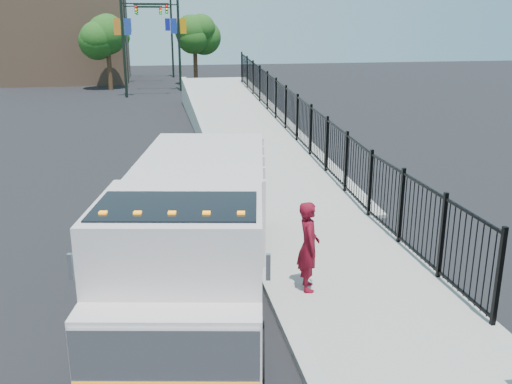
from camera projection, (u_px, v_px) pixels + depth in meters
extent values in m
plane|color=black|center=(273.00, 296.00, 11.41)|extent=(120.00, 120.00, 0.00)
cube|color=#9E998E|center=(406.00, 336.00, 9.84)|extent=(3.55, 12.00, 0.12)
cube|color=#ADAAA3|center=(298.00, 347.00, 9.50)|extent=(0.30, 12.00, 0.16)
cube|color=#9E998E|center=(246.00, 137.00, 26.83)|extent=(3.95, 24.06, 3.19)
cube|color=black|center=(297.00, 133.00, 23.05)|extent=(0.10, 28.00, 1.80)
cube|color=black|center=(199.00, 264.00, 11.46)|extent=(2.39, 7.30, 0.23)
cube|color=silver|center=(181.00, 267.00, 8.81)|extent=(2.89, 2.76, 2.13)
cube|color=silver|center=(170.00, 344.00, 7.69)|extent=(2.59, 1.20, 1.06)
cube|color=silver|center=(165.00, 360.00, 7.32)|extent=(2.42, 0.54, 0.90)
cube|color=black|center=(177.00, 234.00, 8.37)|extent=(2.56, 1.79, 0.90)
cube|color=silver|center=(204.00, 194.00, 12.47)|extent=(3.34, 4.86, 1.81)
cube|color=silver|center=(71.00, 267.00, 7.66)|extent=(0.07, 0.07, 0.37)
cube|color=silver|center=(268.00, 267.00, 7.65)|extent=(0.07, 0.07, 0.37)
cube|color=orange|center=(103.00, 214.00, 7.89)|extent=(0.12, 0.10, 0.06)
cube|color=orange|center=(138.00, 214.00, 7.88)|extent=(0.12, 0.10, 0.06)
cube|color=orange|center=(172.00, 214.00, 7.88)|extent=(0.12, 0.10, 0.06)
cube|color=orange|center=(207.00, 214.00, 7.88)|extent=(0.12, 0.10, 0.06)
cube|color=orange|center=(241.00, 214.00, 7.88)|extent=(0.12, 0.10, 0.06)
cylinder|color=black|center=(102.00, 357.00, 8.43)|extent=(0.53, 1.11, 1.06)
cylinder|color=black|center=(253.00, 357.00, 8.42)|extent=(0.53, 1.11, 1.06)
cylinder|color=black|center=(160.00, 231.00, 13.41)|extent=(0.53, 1.11, 1.06)
cylinder|color=black|center=(255.00, 231.00, 13.40)|extent=(0.53, 1.11, 1.06)
cylinder|color=black|center=(168.00, 215.00, 14.53)|extent=(0.53, 1.11, 1.06)
cylinder|color=black|center=(255.00, 215.00, 14.52)|extent=(0.53, 1.11, 1.06)
imported|color=maroon|center=(309.00, 246.00, 11.21)|extent=(0.52, 0.72, 1.83)
cylinder|color=black|center=(123.00, 39.00, 38.97)|extent=(0.18, 0.18, 8.00)
cube|color=black|center=(145.00, 4.00, 38.57)|extent=(3.20, 0.08, 0.08)
cube|color=black|center=(167.00, 9.00, 38.93)|extent=(0.18, 0.22, 0.60)
cube|color=navy|center=(128.00, 27.00, 38.79)|extent=(0.45, 0.04, 1.10)
cube|color=#C05F19|center=(117.00, 27.00, 38.67)|extent=(0.45, 0.04, 1.10)
cylinder|color=black|center=(179.00, 37.00, 42.56)|extent=(0.18, 0.18, 8.00)
cube|color=black|center=(156.00, 5.00, 41.61)|extent=(3.20, 0.08, 0.08)
cube|color=black|center=(136.00, 10.00, 41.46)|extent=(0.18, 0.22, 0.60)
cube|color=#C87C09|center=(183.00, 26.00, 42.38)|extent=(0.45, 0.04, 1.10)
cube|color=navy|center=(174.00, 26.00, 42.26)|extent=(0.45, 0.04, 1.10)
cylinder|color=black|center=(125.00, 35.00, 47.89)|extent=(0.18, 0.18, 8.00)
cube|color=black|center=(143.00, 6.00, 47.50)|extent=(3.20, 0.08, 0.08)
cube|color=black|center=(160.00, 11.00, 47.85)|extent=(0.18, 0.22, 0.60)
cube|color=#245B8D|center=(129.00, 25.00, 47.72)|extent=(0.45, 0.04, 1.10)
cube|color=#DA6507|center=(120.00, 25.00, 47.60)|extent=(0.45, 0.04, 1.10)
cylinder|color=black|center=(172.00, 34.00, 52.66)|extent=(0.18, 0.18, 8.00)
cube|color=black|center=(153.00, 7.00, 51.71)|extent=(3.20, 0.08, 0.08)
cube|color=black|center=(137.00, 11.00, 51.56)|extent=(0.18, 0.22, 0.60)
cube|color=gold|center=(175.00, 25.00, 52.49)|extent=(0.45, 0.04, 1.10)
cube|color=navy|center=(168.00, 25.00, 52.36)|extent=(0.45, 0.04, 1.10)
cylinder|color=#382314|center=(110.00, 69.00, 43.97)|extent=(0.36, 0.36, 3.20)
sphere|color=#194714|center=(107.00, 37.00, 43.27)|extent=(3.10, 3.10, 3.10)
cylinder|color=#382314|center=(195.00, 65.00, 47.69)|extent=(0.36, 0.36, 3.20)
sphere|color=#194714|center=(195.00, 35.00, 46.99)|extent=(2.66, 2.66, 2.66)
cylinder|color=#382314|center=(117.00, 59.00, 54.94)|extent=(0.36, 0.36, 3.20)
sphere|color=#194714|center=(115.00, 33.00, 54.24)|extent=(2.43, 2.43, 2.43)
cube|color=#8C664C|center=(68.00, 34.00, 50.07)|extent=(10.00, 10.00, 8.00)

